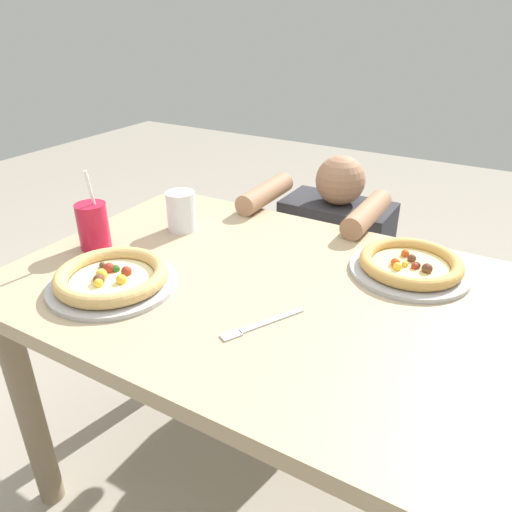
{
  "coord_description": "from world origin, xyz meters",
  "views": [
    {
      "loc": [
        0.51,
        -0.9,
        1.35
      ],
      "look_at": [
        -0.05,
        0.07,
        0.78
      ],
      "focal_mm": 34.24,
      "sensor_mm": 36.0,
      "label": 1
    }
  ],
  "objects_px": {
    "water_cup_clear": "(181,211)",
    "pizza_near": "(112,278)",
    "drink_cup_colored": "(93,226)",
    "diner_seated": "(332,279)",
    "fork": "(259,325)",
    "pizza_far": "(410,265)"
  },
  "relations": [
    {
      "from": "fork",
      "to": "diner_seated",
      "type": "height_order",
      "value": "diner_seated"
    },
    {
      "from": "water_cup_clear",
      "to": "fork",
      "type": "relative_size",
      "value": 0.63
    },
    {
      "from": "water_cup_clear",
      "to": "diner_seated",
      "type": "xyz_separation_m",
      "value": [
        0.29,
        0.54,
        -0.42
      ]
    },
    {
      "from": "pizza_near",
      "to": "drink_cup_colored",
      "type": "relative_size",
      "value": 1.36
    },
    {
      "from": "pizza_near",
      "to": "fork",
      "type": "relative_size",
      "value": 1.65
    },
    {
      "from": "drink_cup_colored",
      "to": "water_cup_clear",
      "type": "height_order",
      "value": "drink_cup_colored"
    },
    {
      "from": "drink_cup_colored",
      "to": "water_cup_clear",
      "type": "bearing_deg",
      "value": 58.95
    },
    {
      "from": "drink_cup_colored",
      "to": "diner_seated",
      "type": "distance_m",
      "value": 0.97
    },
    {
      "from": "pizza_near",
      "to": "diner_seated",
      "type": "bearing_deg",
      "value": 75.95
    },
    {
      "from": "water_cup_clear",
      "to": "fork",
      "type": "xyz_separation_m",
      "value": [
        0.45,
        -0.32,
        -0.06
      ]
    },
    {
      "from": "pizza_far",
      "to": "fork",
      "type": "bearing_deg",
      "value": -118.32
    },
    {
      "from": "water_cup_clear",
      "to": "pizza_near",
      "type": "bearing_deg",
      "value": -79.66
    },
    {
      "from": "pizza_near",
      "to": "diner_seated",
      "type": "height_order",
      "value": "diner_seated"
    },
    {
      "from": "drink_cup_colored",
      "to": "diner_seated",
      "type": "height_order",
      "value": "drink_cup_colored"
    },
    {
      "from": "drink_cup_colored",
      "to": "fork",
      "type": "height_order",
      "value": "drink_cup_colored"
    },
    {
      "from": "pizza_far",
      "to": "drink_cup_colored",
      "type": "relative_size",
      "value": 1.33
    },
    {
      "from": "drink_cup_colored",
      "to": "fork",
      "type": "distance_m",
      "value": 0.59
    },
    {
      "from": "pizza_far",
      "to": "drink_cup_colored",
      "type": "height_order",
      "value": "drink_cup_colored"
    },
    {
      "from": "pizza_far",
      "to": "water_cup_clear",
      "type": "bearing_deg",
      "value": -173.2
    },
    {
      "from": "pizza_near",
      "to": "drink_cup_colored",
      "type": "distance_m",
      "value": 0.24
    },
    {
      "from": "drink_cup_colored",
      "to": "water_cup_clear",
      "type": "distance_m",
      "value": 0.26
    },
    {
      "from": "pizza_far",
      "to": "diner_seated",
      "type": "bearing_deg",
      "value": 129.2
    }
  ]
}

